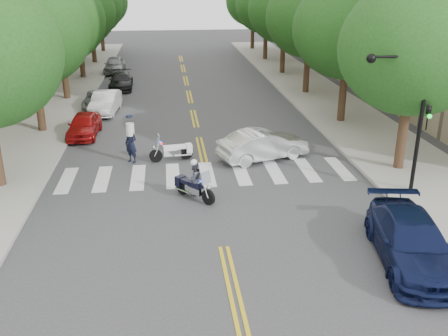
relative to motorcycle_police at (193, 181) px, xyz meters
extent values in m
plane|color=#38383A|center=(0.76, -3.96, -0.76)|extent=(140.00, 140.00, 0.00)
cube|color=#9E9991|center=(-8.74, 18.04, -0.68)|extent=(5.00, 60.00, 0.15)
cube|color=#9E9991|center=(10.26, 18.04, -0.68)|extent=(5.00, 60.00, 0.15)
cylinder|color=#382316|center=(-8.04, 10.04, 0.90)|extent=(0.44, 0.44, 3.32)
ellipsoid|color=#1D4C15|center=(-8.04, 10.04, 4.81)|extent=(6.40, 6.40, 5.76)
cylinder|color=#382316|center=(-8.04, 18.04, 0.90)|extent=(0.44, 0.44, 3.32)
ellipsoid|color=#1D4C15|center=(-8.04, 18.04, 4.81)|extent=(6.40, 6.40, 5.76)
cylinder|color=#382316|center=(-8.04, 26.04, 0.90)|extent=(0.44, 0.44, 3.32)
ellipsoid|color=#1D4C15|center=(-8.04, 26.04, 4.81)|extent=(6.40, 6.40, 5.76)
cylinder|color=#382316|center=(-8.04, 34.04, 0.90)|extent=(0.44, 0.44, 3.32)
ellipsoid|color=#1D4C15|center=(-8.04, 34.04, 4.81)|extent=(6.40, 6.40, 5.76)
cylinder|color=#382316|center=(-8.04, 42.04, 0.90)|extent=(0.44, 0.44, 3.32)
ellipsoid|color=#1D4C15|center=(-8.04, 42.04, 4.81)|extent=(6.40, 6.40, 5.76)
cylinder|color=#382316|center=(9.56, 2.04, 0.90)|extent=(0.44, 0.44, 3.32)
ellipsoid|color=#1D4C15|center=(9.56, 2.04, 4.81)|extent=(6.40, 6.40, 5.76)
cylinder|color=#382316|center=(9.56, 10.04, 0.90)|extent=(0.44, 0.44, 3.32)
ellipsoid|color=#1D4C15|center=(9.56, 10.04, 4.81)|extent=(6.40, 6.40, 5.76)
cylinder|color=#382316|center=(9.56, 18.04, 0.90)|extent=(0.44, 0.44, 3.32)
ellipsoid|color=#1D4C15|center=(9.56, 18.04, 4.81)|extent=(6.40, 6.40, 5.76)
cylinder|color=#382316|center=(9.56, 26.04, 0.90)|extent=(0.44, 0.44, 3.32)
ellipsoid|color=#1D4C15|center=(9.56, 26.04, 4.81)|extent=(6.40, 6.40, 5.76)
cylinder|color=#382316|center=(9.56, 34.04, 0.90)|extent=(0.44, 0.44, 3.32)
ellipsoid|color=#1D4C15|center=(9.56, 34.04, 4.81)|extent=(6.40, 6.40, 5.76)
cylinder|color=#382316|center=(9.56, 42.04, 0.90)|extent=(0.44, 0.44, 3.32)
ellipsoid|color=#1D4C15|center=(9.56, 42.04, 4.81)|extent=(6.40, 6.40, 5.76)
cylinder|color=black|center=(8.96, -0.46, 2.24)|extent=(0.16, 0.16, 6.00)
cylinder|color=black|center=(7.76, -0.46, 4.84)|extent=(2.40, 0.10, 0.10)
sphere|color=black|center=(6.66, -0.46, 4.79)|extent=(0.36, 0.36, 0.36)
imported|color=black|center=(9.21, -0.46, 2.44)|extent=(0.16, 0.20, 1.00)
sphere|color=#0CCC26|center=(9.21, -0.61, 2.54)|extent=(0.18, 0.18, 0.18)
cylinder|color=black|center=(0.54, -0.63, -0.45)|extent=(0.50, 0.56, 0.62)
cylinder|color=black|center=(-0.41, 0.49, -0.45)|extent=(0.53, 0.58, 0.62)
cube|color=silver|center=(0.03, -0.04, -0.34)|extent=(0.76, 0.82, 0.29)
cube|color=black|center=(0.09, -0.11, -0.11)|extent=(0.67, 0.70, 0.20)
cube|color=black|center=(-0.23, 0.28, -0.10)|extent=(0.61, 0.62, 0.15)
cube|color=black|center=(-0.50, 0.59, -0.21)|extent=(0.49, 0.47, 0.41)
cube|color=#8C99A5|center=(0.46, -0.54, 0.34)|extent=(0.44, 0.40, 0.50)
cube|color=red|center=(0.44, -0.35, 0.18)|extent=(0.13, 0.13, 0.07)
cube|color=#0C26E5|center=(0.27, -0.49, 0.18)|extent=(0.13, 0.13, 0.07)
imported|color=#474C56|center=(0.03, -0.04, 0.13)|extent=(0.89, 0.87, 1.45)
sphere|color=silver|center=(0.03, -0.04, 0.80)|extent=(0.28, 0.28, 0.28)
cylinder|color=black|center=(-1.56, 4.40, -0.44)|extent=(0.64, 0.24, 0.63)
cylinder|color=black|center=(-0.09, 4.65, -0.44)|extent=(0.65, 0.27, 0.63)
cube|color=silver|center=(-0.78, 4.54, -0.34)|extent=(0.87, 0.44, 0.30)
cube|color=white|center=(-0.87, 4.52, -0.11)|extent=(0.70, 0.44, 0.20)
cube|color=white|center=(-0.36, 4.61, -0.09)|extent=(0.57, 0.45, 0.15)
cube|color=white|center=(0.05, 4.68, -0.20)|extent=(0.34, 0.45, 0.42)
cube|color=#8C99A5|center=(-1.44, 4.42, 0.36)|extent=(0.22, 0.48, 0.51)
cube|color=red|center=(-1.26, 4.34, 0.19)|extent=(0.11, 0.11, 0.07)
cube|color=#0C26E5|center=(-1.30, 4.56, 0.19)|extent=(0.11, 0.11, 0.07)
imported|color=black|center=(-2.70, 4.54, 0.17)|extent=(0.80, 0.78, 1.86)
imported|color=silver|center=(3.65, 4.23, -0.02)|extent=(4.72, 2.95, 1.47)
imported|color=#0D1538|center=(6.43, -5.55, -0.02)|extent=(2.88, 5.37, 1.48)
imported|color=#A81112|center=(-5.54, 9.04, -0.11)|extent=(1.71, 3.89, 1.30)
imported|color=white|center=(-4.90, 14.04, -0.06)|extent=(1.87, 4.36, 1.40)
imported|color=#999CA0|center=(-5.54, 15.54, -0.20)|extent=(1.85, 4.00, 1.11)
imported|color=black|center=(-4.44, 21.41, -0.13)|extent=(1.83, 4.33, 1.25)
imported|color=gray|center=(-5.54, 28.44, -0.03)|extent=(1.79, 4.32, 1.46)
camera|label=1|loc=(-0.91, -18.34, 7.68)|focal=40.00mm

